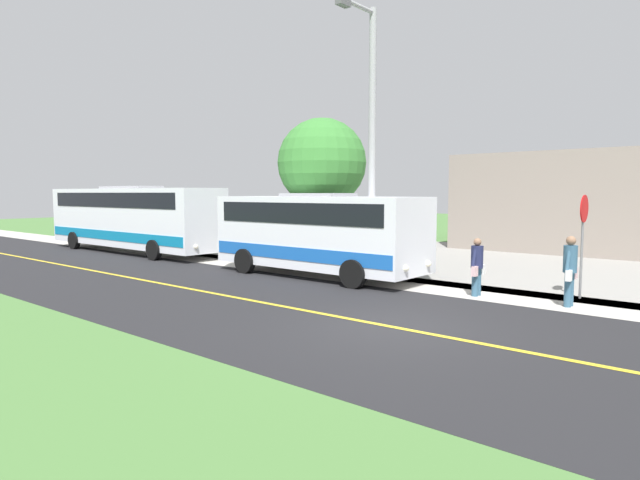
{
  "coord_description": "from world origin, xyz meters",
  "views": [
    {
      "loc": [
        9.83,
        6.28,
        2.93
      ],
      "look_at": [
        -3.5,
        -4.9,
        1.4
      ],
      "focal_mm": 30.09,
      "sensor_mm": 36.0,
      "label": 1
    }
  ],
  "objects_px": {
    "pedestrian_with_bags": "(570,268)",
    "tree_curbside": "(322,163)",
    "transit_bus_rear": "(132,216)",
    "shuttle_bus_front": "(318,231)",
    "street_light_pole": "(370,134)",
    "pedestrian_waiting": "(477,265)",
    "stop_sign": "(583,228)"
  },
  "relations": [
    {
      "from": "transit_bus_rear",
      "to": "pedestrian_waiting",
      "type": "bearing_deg",
      "value": 90.45
    },
    {
      "from": "pedestrian_with_bags",
      "to": "street_light_pole",
      "type": "relative_size",
      "value": 0.21
    },
    {
      "from": "pedestrian_with_bags",
      "to": "tree_curbside",
      "type": "relative_size",
      "value": 0.3
    },
    {
      "from": "pedestrian_with_bags",
      "to": "pedestrian_waiting",
      "type": "xyz_separation_m",
      "value": [
        0.16,
        -2.43,
        -0.11
      ]
    },
    {
      "from": "transit_bus_rear",
      "to": "tree_curbside",
      "type": "bearing_deg",
      "value": 106.62
    },
    {
      "from": "stop_sign",
      "to": "transit_bus_rear",
      "type": "bearing_deg",
      "value": -85.39
    },
    {
      "from": "transit_bus_rear",
      "to": "shuttle_bus_front",
      "type": "bearing_deg",
      "value": 90.33
    },
    {
      "from": "shuttle_bus_front",
      "to": "pedestrian_with_bags",
      "type": "distance_m",
      "value": 8.33
    },
    {
      "from": "shuttle_bus_front",
      "to": "pedestrian_waiting",
      "type": "distance_m",
      "value": 5.92
    },
    {
      "from": "shuttle_bus_front",
      "to": "transit_bus_rear",
      "type": "xyz_separation_m",
      "value": [
        0.07,
        -12.02,
        0.18
      ]
    },
    {
      "from": "transit_bus_rear",
      "to": "street_light_pole",
      "type": "xyz_separation_m",
      "value": [
        -0.42,
        13.98,
        3.07
      ]
    },
    {
      "from": "stop_sign",
      "to": "street_light_pole",
      "type": "relative_size",
      "value": 0.32
    },
    {
      "from": "shuttle_bus_front",
      "to": "stop_sign",
      "type": "height_order",
      "value": "shuttle_bus_front"
    },
    {
      "from": "transit_bus_rear",
      "to": "pedestrian_waiting",
      "type": "height_order",
      "value": "transit_bus_rear"
    },
    {
      "from": "street_light_pole",
      "to": "transit_bus_rear",
      "type": "bearing_deg",
      "value": -88.27
    },
    {
      "from": "shuttle_bus_front",
      "to": "street_light_pole",
      "type": "height_order",
      "value": "street_light_pole"
    },
    {
      "from": "stop_sign",
      "to": "street_light_pole",
      "type": "bearing_deg",
      "value": -79.1
    },
    {
      "from": "shuttle_bus_front",
      "to": "street_light_pole",
      "type": "xyz_separation_m",
      "value": [
        -0.35,
        1.96,
        3.26
      ]
    },
    {
      "from": "pedestrian_waiting",
      "to": "tree_curbside",
      "type": "height_order",
      "value": "tree_curbside"
    },
    {
      "from": "pedestrian_waiting",
      "to": "street_light_pole",
      "type": "relative_size",
      "value": 0.19
    },
    {
      "from": "shuttle_bus_front",
      "to": "stop_sign",
      "type": "relative_size",
      "value": 2.8
    },
    {
      "from": "pedestrian_waiting",
      "to": "shuttle_bus_front",
      "type": "bearing_deg",
      "value": -89.3
    },
    {
      "from": "transit_bus_rear",
      "to": "pedestrian_with_bags",
      "type": "bearing_deg",
      "value": 90.86
    },
    {
      "from": "shuttle_bus_front",
      "to": "stop_sign",
      "type": "bearing_deg",
      "value": 100.74
    },
    {
      "from": "shuttle_bus_front",
      "to": "street_light_pole",
      "type": "bearing_deg",
      "value": 100.2
    },
    {
      "from": "street_light_pole",
      "to": "pedestrian_waiting",
      "type": "bearing_deg",
      "value": 85.9
    },
    {
      "from": "pedestrian_with_bags",
      "to": "street_light_pole",
      "type": "bearing_deg",
      "value": -91.07
    },
    {
      "from": "pedestrian_waiting",
      "to": "stop_sign",
      "type": "relative_size",
      "value": 0.57
    },
    {
      "from": "shuttle_bus_front",
      "to": "pedestrian_waiting",
      "type": "xyz_separation_m",
      "value": [
        -0.07,
        5.87,
        -0.72
      ]
    },
    {
      "from": "transit_bus_rear",
      "to": "stop_sign",
      "type": "xyz_separation_m",
      "value": [
        -1.63,
        20.28,
        0.17
      ]
    },
    {
      "from": "street_light_pole",
      "to": "pedestrian_with_bags",
      "type": "bearing_deg",
      "value": 88.93
    },
    {
      "from": "transit_bus_rear",
      "to": "pedestrian_with_bags",
      "type": "relative_size",
      "value": 6.57
    }
  ]
}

